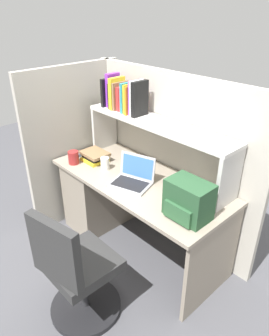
{
  "coord_description": "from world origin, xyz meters",
  "views": [
    {
      "loc": [
        1.64,
        -1.58,
        2.05
      ],
      "look_at": [
        0.0,
        -0.05,
        0.85
      ],
      "focal_mm": 33.74,
      "sensor_mm": 36.0,
      "label": 1
    }
  ],
  "objects_px": {
    "paper_cup": "(105,163)",
    "snack_canister": "(74,157)",
    "computer_mouse": "(75,156)",
    "backpack": "(188,200)",
    "laptop": "(133,178)",
    "office_chair": "(77,275)"
  },
  "relations": [
    {
      "from": "paper_cup",
      "to": "snack_canister",
      "type": "height_order",
      "value": "snack_canister"
    },
    {
      "from": "computer_mouse",
      "to": "paper_cup",
      "type": "xyz_separation_m",
      "value": [
        0.38,
        0.07,
        0.04
      ]
    },
    {
      "from": "computer_mouse",
      "to": "backpack",
      "type": "bearing_deg",
      "value": 0.52
    },
    {
      "from": "computer_mouse",
      "to": "snack_canister",
      "type": "xyz_separation_m",
      "value": [
        0.1,
        -0.07,
        0.04
      ]
    },
    {
      "from": "backpack",
      "to": "paper_cup",
      "type": "height_order",
      "value": "backpack"
    },
    {
      "from": "paper_cup",
      "to": "snack_canister",
      "type": "bearing_deg",
      "value": -153.27
    },
    {
      "from": "backpack",
      "to": "computer_mouse",
      "type": "xyz_separation_m",
      "value": [
        -1.3,
        -0.05,
        -0.11
      ]
    },
    {
      "from": "snack_canister",
      "to": "computer_mouse",
      "type": "bearing_deg",
      "value": 143.68
    },
    {
      "from": "backpack",
      "to": "snack_canister",
      "type": "bearing_deg",
      "value": -174.14
    },
    {
      "from": "backpack",
      "to": "snack_canister",
      "type": "height_order",
      "value": "backpack"
    },
    {
      "from": "laptop",
      "to": "computer_mouse",
      "type": "bearing_deg",
      "value": -173.27
    },
    {
      "from": "paper_cup",
      "to": "computer_mouse",
      "type": "bearing_deg",
      "value": -169.71
    },
    {
      "from": "computer_mouse",
      "to": "office_chair",
      "type": "relative_size",
      "value": 0.11
    },
    {
      "from": "laptop",
      "to": "paper_cup",
      "type": "height_order",
      "value": "laptop"
    },
    {
      "from": "paper_cup",
      "to": "office_chair",
      "type": "xyz_separation_m",
      "value": [
        0.56,
        -0.71,
        -0.39
      ]
    },
    {
      "from": "snack_canister",
      "to": "office_chair",
      "type": "relative_size",
      "value": 0.13
    },
    {
      "from": "computer_mouse",
      "to": "snack_canister",
      "type": "bearing_deg",
      "value": -38.06
    },
    {
      "from": "snack_canister",
      "to": "backpack",
      "type": "bearing_deg",
      "value": 5.86
    },
    {
      "from": "laptop",
      "to": "backpack",
      "type": "distance_m",
      "value": 0.59
    },
    {
      "from": "paper_cup",
      "to": "snack_canister",
      "type": "relative_size",
      "value": 0.93
    },
    {
      "from": "snack_canister",
      "to": "office_chair",
      "type": "bearing_deg",
      "value": -34.18
    },
    {
      "from": "backpack",
      "to": "snack_canister",
      "type": "distance_m",
      "value": 1.21
    }
  ]
}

